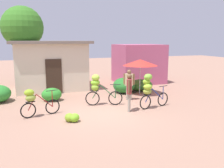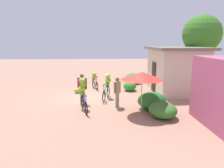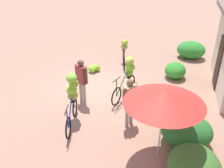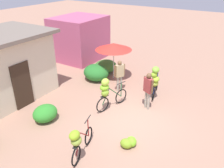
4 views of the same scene
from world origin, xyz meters
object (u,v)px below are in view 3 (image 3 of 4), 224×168
Objects in this scene: bicycle_leftmost at (124,50)px; banana_pile_on_ground at (94,68)px; bicycle_center_loaded at (72,94)px; bicycle_near_pile at (128,74)px; market_umbrella at (164,97)px; person_vendor at (82,77)px; person_bystander at (130,98)px.

bicycle_leftmost is 1.77m from banana_pile_on_ground.
bicycle_leftmost is 4.93m from bicycle_center_loaded.
market_umbrella is at bearing 27.05° from bicycle_near_pile.
bicycle_leftmost is 2.52× the size of banana_pile_on_ground.
market_umbrella is 1.21× the size of person_vendor.
person_vendor is at bearing 10.99° from banana_pile_on_ground.
person_vendor is 1.04× the size of person_bystander.
market_umbrella reaches higher than bicycle_near_pile.
market_umbrella is at bearing 42.58° from person_bystander.
person_vendor is (-1.02, -0.10, 0.08)m from bicycle_center_loaded.
banana_pile_on_ground is (1.30, -1.08, -0.53)m from bicycle_leftmost.
bicycle_leftmost is 3.02m from bicycle_near_pile.
bicycle_center_loaded is at bearing -107.79° from market_umbrella.
person_bystander is (-0.23, 1.74, 0.03)m from bicycle_center_loaded.
person_bystander reaches higher than bicycle_near_pile.
banana_pile_on_ground is at bearing -145.14° from person_bystander.
bicycle_near_pile is (-2.89, -1.47, -0.95)m from market_umbrella.
market_umbrella is at bearing 56.42° from person_vendor.
bicycle_center_loaded is 3.73m from banana_pile_on_ground.
bicycle_leftmost is 4.84m from person_bystander.
person_vendor is at bearing -8.52° from bicycle_leftmost.
person_bystander is (3.37, 2.35, 0.80)m from banana_pile_on_ground.
person_vendor is (3.88, -0.58, 0.32)m from bicycle_leftmost.
bicycle_near_pile is 2.38m from bicycle_center_loaded.
bicycle_near_pile is (2.90, 0.82, 0.18)m from bicycle_leftmost.
bicycle_center_loaded is 1.76m from person_bystander.
person_vendor reaches higher than banana_pile_on_ground.
person_vendor is (0.98, -1.40, 0.14)m from bicycle_near_pile.
person_vendor is at bearing -123.58° from market_umbrella.
bicycle_center_loaded is at bearing 9.51° from banana_pile_on_ground.
banana_pile_on_ground is 4.18m from person_bystander.
bicycle_leftmost is (-5.79, -2.29, -1.13)m from market_umbrella.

